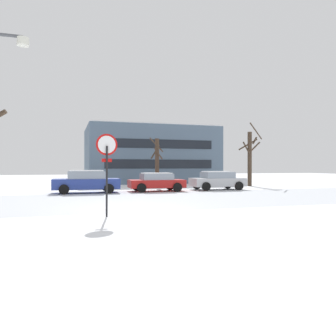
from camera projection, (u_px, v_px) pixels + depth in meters
ground_plane at (132, 209)px, 13.64m from camera, size 120.00×120.00×0.00m
road_surface at (119, 200)px, 17.12m from camera, size 80.00×9.27×0.00m
stop_sign at (107, 159)px, 11.46m from camera, size 0.76×0.18×2.93m
parked_car_blue at (86, 181)px, 21.93m from camera, size 4.38×2.15×1.53m
parked_car_red at (157, 182)px, 23.36m from camera, size 3.96×2.10×1.33m
parked_car_silver at (217, 180)px, 24.99m from camera, size 4.11×2.15×1.41m
tree_far_mid at (250, 156)px, 29.58m from camera, size 1.69×2.11×5.64m
tree_far_left at (157, 162)px, 26.61m from camera, size 1.13×1.21×4.10m
building_far_right at (149, 155)px, 37.46m from camera, size 13.91×9.97×6.16m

